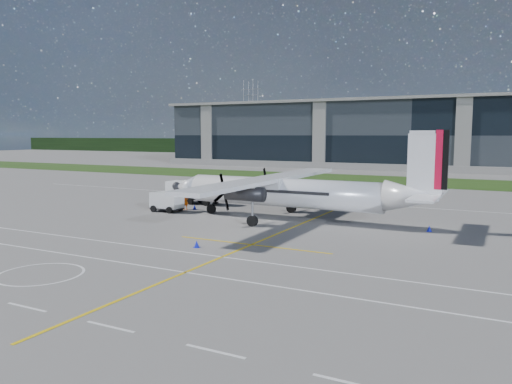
# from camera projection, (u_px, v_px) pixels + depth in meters

# --- Properties ---
(ground) EXTENTS (400.00, 400.00, 0.00)m
(ground) POSITION_uv_depth(u_px,v_px,m) (373.00, 185.00, 77.16)
(ground) COLOR #62605D
(ground) RESTS_ON ground
(grass_strip) EXTENTS (400.00, 18.00, 0.04)m
(grass_strip) POSITION_uv_depth(u_px,v_px,m) (385.00, 180.00, 84.21)
(grass_strip) COLOR #213F11
(grass_strip) RESTS_ON ground
(terminal_building) EXTENTS (120.00, 20.00, 15.00)m
(terminal_building) POSITION_uv_depth(u_px,v_px,m) (419.00, 135.00, 111.57)
(terminal_building) COLOR black
(terminal_building) RESTS_ON ground
(tree_line) EXTENTS (400.00, 6.00, 6.00)m
(tree_line) POSITION_uv_depth(u_px,v_px,m) (450.00, 149.00, 165.00)
(tree_line) COLOR black
(tree_line) RESTS_ON ground
(pylon_west) EXTENTS (9.00, 4.60, 30.00)m
(pylon_west) POSITION_uv_depth(u_px,v_px,m) (251.00, 117.00, 209.01)
(pylon_west) COLOR gray
(pylon_west) RESTS_ON ground
(yellow_taxiway_centerline) EXTENTS (0.20, 70.00, 0.01)m
(yellow_taxiway_centerline) POSITION_uv_depth(u_px,v_px,m) (327.00, 213.00, 49.33)
(yellow_taxiway_centerline) COLOR yellow
(yellow_taxiway_centerline) RESTS_ON ground
(white_lane_line) EXTENTS (90.00, 0.15, 0.01)m
(white_lane_line) POSITION_uv_depth(u_px,v_px,m) (144.00, 266.00, 29.54)
(white_lane_line) COLOR white
(white_lane_line) RESTS_ON ground
(turboprop_aircraft) EXTENTS (26.05, 27.02, 8.11)m
(turboprop_aircraft) POSITION_uv_depth(u_px,v_px,m) (293.00, 176.00, 44.58)
(turboprop_aircraft) COLOR white
(turboprop_aircraft) RESTS_ON ground
(fuel_tanker_truck) EXTENTS (6.96, 2.26, 2.61)m
(fuel_tanker_truck) POSITION_uv_depth(u_px,v_px,m) (191.00, 192.00, 56.27)
(fuel_tanker_truck) COLOR white
(fuel_tanker_truck) RESTS_ON ground
(baggage_tug) EXTENTS (3.30, 1.98, 1.98)m
(baggage_tug) POSITION_uv_depth(u_px,v_px,m) (167.00, 202.00, 50.30)
(baggage_tug) COLOR silver
(baggage_tug) RESTS_ON ground
(ground_crew_person) EXTENTS (0.84, 0.98, 2.04)m
(ground_crew_person) POSITION_uv_depth(u_px,v_px,m) (186.00, 200.00, 51.53)
(ground_crew_person) COLOR #F25907
(ground_crew_person) RESTS_ON ground
(safety_cone_nose_stbd) EXTENTS (0.36, 0.36, 0.50)m
(safety_cone_nose_stbd) POSITION_uv_depth(u_px,v_px,m) (195.00, 207.00, 51.73)
(safety_cone_nose_stbd) COLOR #0B14BE
(safety_cone_nose_stbd) RESTS_ON ground
(safety_cone_tail) EXTENTS (0.36, 0.36, 0.50)m
(safety_cone_tail) POSITION_uv_depth(u_px,v_px,m) (429.00, 228.00, 39.97)
(safety_cone_tail) COLOR #0B14BE
(safety_cone_tail) RESTS_ON ground
(safety_cone_portwing) EXTENTS (0.36, 0.36, 0.50)m
(safety_cone_portwing) POSITION_uv_depth(u_px,v_px,m) (197.00, 244.00, 34.33)
(safety_cone_portwing) COLOR #0B14BE
(safety_cone_portwing) RESTS_ON ground
(safety_cone_fwd) EXTENTS (0.36, 0.36, 0.50)m
(safety_cone_fwd) POSITION_uv_depth(u_px,v_px,m) (168.00, 207.00, 51.78)
(safety_cone_fwd) COLOR #0B14BE
(safety_cone_fwd) RESTS_ON ground
(safety_cone_stbdwing) EXTENTS (0.36, 0.36, 0.50)m
(safety_cone_stbdwing) POSITION_uv_depth(u_px,v_px,m) (316.00, 199.00, 58.00)
(safety_cone_stbdwing) COLOR #0B14BE
(safety_cone_stbdwing) RESTS_ON ground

